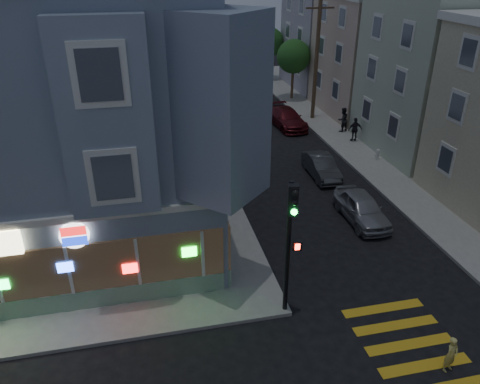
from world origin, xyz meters
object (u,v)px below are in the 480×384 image
object	(u,v)px
street_tree_near	(294,57)
pedestrian_a	(343,120)
utility_pole	(316,60)
parked_car_b	(321,167)
running_child	(451,355)
parked_car_c	(287,118)
parked_car_d	(253,94)
fire_hydrant	(377,154)
parked_car_a	(362,208)
pedestrian_b	(355,129)
traffic_signal	(291,228)
street_tree_far	(269,42)

from	to	relation	value
street_tree_near	pedestrian_a	size ratio (longest dim) A/B	2.93
utility_pole	parked_car_b	xyz separation A→B (m)	(-3.40, -10.59, -4.16)
utility_pole	running_child	distance (m)	26.30
parked_car_c	utility_pole	bearing A→B (deg)	21.54
parked_car_d	fire_hydrant	world-z (taller)	parked_car_d
parked_car_a	parked_car_c	world-z (taller)	parked_car_c
parked_car_d	utility_pole	bearing A→B (deg)	-65.21
utility_pole	street_tree_near	xyz separation A→B (m)	(0.20, 6.00, -0.86)
pedestrian_b	street_tree_near	bearing A→B (deg)	-85.01
street_tree_near	parked_car_b	distance (m)	17.29
pedestrian_b	parked_car_c	distance (m)	5.72
parked_car_c	parked_car_d	xyz separation A→B (m)	(-0.78, 7.55, -0.07)
utility_pole	parked_car_a	xyz separation A→B (m)	(-3.40, -16.01, -4.09)
running_child	pedestrian_a	world-z (taller)	pedestrian_a
parked_car_d	traffic_signal	xyz separation A→B (m)	(-5.78, -28.08, 3.09)
parked_car_a	parked_car_d	bearing A→B (deg)	90.25
utility_pole	parked_car_d	distance (m)	8.24
street_tree_near	parked_car_a	size ratio (longest dim) A/B	1.28
street_tree_far	pedestrian_a	world-z (taller)	street_tree_far
parked_car_b	traffic_signal	bearing A→B (deg)	-115.63
parked_car_a	traffic_signal	bearing A→B (deg)	-134.52
pedestrian_a	traffic_signal	distance (m)	21.05
parked_car_d	parked_car_b	bearing A→B (deg)	-93.76
street_tree_far	running_child	distance (m)	39.96
pedestrian_b	traffic_signal	bearing A→B (deg)	58.80
street_tree_near	traffic_signal	bearing A→B (deg)	-108.62
utility_pole	parked_car_a	bearing A→B (deg)	-101.99
utility_pole	pedestrian_a	world-z (taller)	utility_pole
running_child	pedestrian_b	world-z (taller)	pedestrian_b
pedestrian_a	street_tree_far	bearing A→B (deg)	-107.03
parked_car_d	fire_hydrant	distance (m)	16.08
pedestrian_a	parked_car_a	size ratio (longest dim) A/B	0.44
street_tree_near	pedestrian_a	bearing A→B (deg)	-85.24
parked_car_b	parked_car_c	world-z (taller)	parked_car_c
parked_car_a	parked_car_b	xyz separation A→B (m)	(0.00, 5.42, -0.07)
street_tree_far	fire_hydrant	distance (m)	23.48
parked_car_c	fire_hydrant	distance (m)	8.70
parked_car_a	parked_car_c	size ratio (longest dim) A/B	0.85
street_tree_far	fire_hydrant	xyz separation A→B (m)	(0.80, -23.22, -3.41)
utility_pole	parked_car_b	bearing A→B (deg)	-107.81
parked_car_d	fire_hydrant	bearing A→B (deg)	-77.88
traffic_signal	parked_car_c	bearing A→B (deg)	88.18
pedestrian_b	traffic_signal	size ratio (longest dim) A/B	0.32
street_tree_near	utility_pole	bearing A→B (deg)	-91.91
traffic_signal	fire_hydrant	xyz separation A→B (m)	(10.18, 12.62, -3.20)
street_tree_far	traffic_signal	size ratio (longest dim) A/B	1.00
parked_car_b	parked_car_d	bearing A→B (deg)	91.56
pedestrian_b	parked_car_c	bearing A→B (deg)	-49.60
street_tree_near	street_tree_far	world-z (taller)	same
pedestrian_a	parked_car_b	bearing A→B (deg)	38.16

